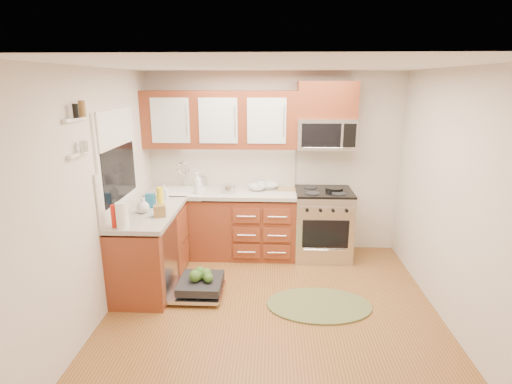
{
  "coord_description": "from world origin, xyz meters",
  "views": [
    {
      "loc": [
        -0.01,
        -3.77,
        2.36
      ],
      "look_at": [
        -0.21,
        0.85,
        1.08
      ],
      "focal_mm": 28.0,
      "sensor_mm": 36.0,
      "label": 1
    }
  ],
  "objects_px": {
    "dishwasher": "(197,287)",
    "skillet": "(334,189)",
    "upper_cabinets": "(220,120)",
    "range": "(323,224)",
    "paper_towel_roll": "(122,215)",
    "stock_pot": "(228,189)",
    "cup": "(261,184)",
    "microwave": "(326,134)",
    "sink": "(182,200)",
    "rug": "(319,305)",
    "bowl_b": "(257,187)",
    "cutting_board": "(287,189)",
    "bowl_a": "(268,186)"
  },
  "relations": [
    {
      "from": "skillet",
      "to": "microwave",
      "type": "bearing_deg",
      "value": 139.01
    },
    {
      "from": "sink",
      "to": "dishwasher",
      "type": "xyz_separation_m",
      "value": [
        0.39,
        -1.12,
        -0.7
      ]
    },
    {
      "from": "stock_pot",
      "to": "cutting_board",
      "type": "relative_size",
      "value": 0.74
    },
    {
      "from": "upper_cabinets",
      "to": "sink",
      "type": "relative_size",
      "value": 3.31
    },
    {
      "from": "stock_pot",
      "to": "microwave",
      "type": "bearing_deg",
      "value": 8.44
    },
    {
      "from": "dishwasher",
      "to": "skillet",
      "type": "bearing_deg",
      "value": 34.13
    },
    {
      "from": "stock_pot",
      "to": "upper_cabinets",
      "type": "bearing_deg",
      "value": 119.29
    },
    {
      "from": "rug",
      "to": "stock_pot",
      "type": "bearing_deg",
      "value": 131.86
    },
    {
      "from": "microwave",
      "to": "stock_pot",
      "type": "relative_size",
      "value": 4.16
    },
    {
      "from": "dishwasher",
      "to": "bowl_a",
      "type": "height_order",
      "value": "bowl_a"
    },
    {
      "from": "range",
      "to": "bowl_b",
      "type": "bearing_deg",
      "value": 175.18
    },
    {
      "from": "cutting_board",
      "to": "cup",
      "type": "relative_size",
      "value": 1.91
    },
    {
      "from": "upper_cabinets",
      "to": "skillet",
      "type": "relative_size",
      "value": 8.8
    },
    {
      "from": "range",
      "to": "sink",
      "type": "distance_m",
      "value": 1.96
    },
    {
      "from": "sink",
      "to": "cup",
      "type": "bearing_deg",
      "value": 12.12
    },
    {
      "from": "upper_cabinets",
      "to": "cup",
      "type": "relative_size",
      "value": 15.88
    },
    {
      "from": "upper_cabinets",
      "to": "skillet",
      "type": "distance_m",
      "value": 1.79
    },
    {
      "from": "stock_pot",
      "to": "bowl_b",
      "type": "xyz_separation_m",
      "value": [
        0.38,
        0.15,
        -0.02
      ]
    },
    {
      "from": "skillet",
      "to": "bowl_a",
      "type": "relative_size",
      "value": 0.86
    },
    {
      "from": "cutting_board",
      "to": "cup",
      "type": "bearing_deg",
      "value": 164.44
    },
    {
      "from": "upper_cabinets",
      "to": "microwave",
      "type": "height_order",
      "value": "upper_cabinets"
    },
    {
      "from": "rug",
      "to": "skillet",
      "type": "distance_m",
      "value": 1.66
    },
    {
      "from": "dishwasher",
      "to": "cutting_board",
      "type": "distance_m",
      "value": 1.83
    },
    {
      "from": "upper_cabinets",
      "to": "stock_pot",
      "type": "relative_size",
      "value": 11.23
    },
    {
      "from": "sink",
      "to": "bowl_a",
      "type": "height_order",
      "value": "bowl_a"
    },
    {
      "from": "upper_cabinets",
      "to": "rug",
      "type": "bearing_deg",
      "value": -49.75
    },
    {
      "from": "upper_cabinets",
      "to": "range",
      "type": "distance_m",
      "value": 1.99
    },
    {
      "from": "bowl_a",
      "to": "bowl_b",
      "type": "relative_size",
      "value": 1.14
    },
    {
      "from": "dishwasher",
      "to": "skillet",
      "type": "relative_size",
      "value": 3.0
    },
    {
      "from": "skillet",
      "to": "paper_towel_roll",
      "type": "height_order",
      "value": "paper_towel_roll"
    },
    {
      "from": "upper_cabinets",
      "to": "rug",
      "type": "distance_m",
      "value": 2.67
    },
    {
      "from": "paper_towel_roll",
      "to": "cup",
      "type": "xyz_separation_m",
      "value": [
        1.35,
        1.67,
        -0.08
      ]
    },
    {
      "from": "cutting_board",
      "to": "bowl_b",
      "type": "height_order",
      "value": "bowl_b"
    },
    {
      "from": "range",
      "to": "rug",
      "type": "bearing_deg",
      "value": -97.43
    },
    {
      "from": "rug",
      "to": "range",
      "type": "bearing_deg",
      "value": 82.57
    },
    {
      "from": "cup",
      "to": "dishwasher",
      "type": "bearing_deg",
      "value": -116.76
    },
    {
      "from": "range",
      "to": "cup",
      "type": "distance_m",
      "value": 1.02
    },
    {
      "from": "microwave",
      "to": "dishwasher",
      "type": "relative_size",
      "value": 1.09
    },
    {
      "from": "skillet",
      "to": "paper_towel_roll",
      "type": "distance_m",
      "value": 2.76
    },
    {
      "from": "upper_cabinets",
      "to": "bowl_a",
      "type": "bearing_deg",
      "value": 2.22
    },
    {
      "from": "dishwasher",
      "to": "stock_pot",
      "type": "height_order",
      "value": "stock_pot"
    },
    {
      "from": "sink",
      "to": "upper_cabinets",
      "type": "bearing_deg",
      "value": 16.45
    },
    {
      "from": "cup",
      "to": "bowl_b",
      "type": "bearing_deg",
      "value": -107.76
    },
    {
      "from": "dishwasher",
      "to": "cup",
      "type": "xyz_separation_m",
      "value": [
        0.68,
        1.35,
        0.88
      ]
    },
    {
      "from": "range",
      "to": "sink",
      "type": "relative_size",
      "value": 1.53
    },
    {
      "from": "skillet",
      "to": "cup",
      "type": "xyz_separation_m",
      "value": [
        -0.99,
        0.22,
        0.0
      ]
    },
    {
      "from": "skillet",
      "to": "bowl_a",
      "type": "distance_m",
      "value": 0.91
    },
    {
      "from": "cutting_board",
      "to": "microwave",
      "type": "bearing_deg",
      "value": 0.0
    },
    {
      "from": "range",
      "to": "bowl_a",
      "type": "relative_size",
      "value": 3.49
    },
    {
      "from": "bowl_b",
      "to": "cup",
      "type": "height_order",
      "value": "cup"
    }
  ]
}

